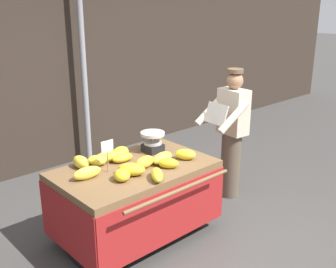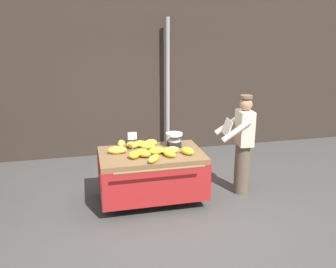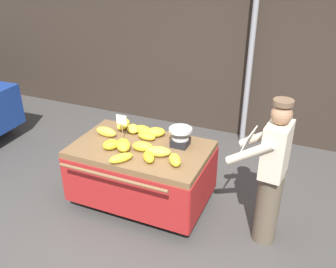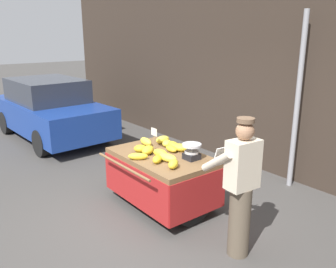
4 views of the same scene
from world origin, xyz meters
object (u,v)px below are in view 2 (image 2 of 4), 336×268
(banana_bunch_9, at_px, (148,146))
(banana_bunch_6, at_px, (117,150))
(banana_bunch_11, at_px, (170,150))
(banana_bunch_10, at_px, (134,155))
(price_sign, at_px, (132,138))
(banana_bunch_4, at_px, (132,145))
(banana_bunch_0, at_px, (141,144))
(banana_bunch_2, at_px, (154,159))
(banana_bunch_5, at_px, (150,143))
(banana_bunch_8, at_px, (187,151))
(banana_bunch_1, at_px, (122,144))
(banana_bunch_3, at_px, (143,153))
(banana_cart, at_px, (151,166))
(banana_bunch_12, at_px, (170,154))
(vendor_person, at_px, (243,145))
(banana_bunch_7, at_px, (157,151))
(weighing_scale, at_px, (174,140))
(street_pole, at_px, (168,88))

(banana_bunch_9, bearing_deg, banana_bunch_6, -166.65)
(banana_bunch_11, bearing_deg, banana_bunch_10, -173.03)
(price_sign, distance_m, banana_bunch_4, 0.31)
(banana_bunch_0, xyz_separation_m, banana_bunch_2, (0.08, -0.72, -0.01))
(banana_bunch_5, bearing_deg, banana_bunch_11, -61.00)
(banana_bunch_8, height_order, banana_bunch_11, banana_bunch_8)
(banana_bunch_1, relative_size, banana_bunch_11, 0.85)
(banana_bunch_3, height_order, banana_bunch_11, banana_bunch_3)
(banana_cart, height_order, banana_bunch_5, banana_bunch_5)
(banana_bunch_9, distance_m, banana_bunch_12, 0.53)
(banana_bunch_10, distance_m, banana_bunch_11, 0.59)
(banana_bunch_10, xyz_separation_m, vendor_person, (1.86, 0.16, -0.03))
(banana_bunch_1, xyz_separation_m, banana_bunch_10, (0.13, -0.54, -0.01))
(banana_bunch_6, distance_m, vendor_person, 2.09)
(banana_bunch_4, xyz_separation_m, banana_bunch_9, (0.25, -0.11, -0.01))
(banana_bunch_7, bearing_deg, banana_bunch_1, 139.51)
(price_sign, bearing_deg, vendor_person, -3.05)
(weighing_scale, distance_m, banana_bunch_9, 0.45)
(vendor_person, bearing_deg, banana_bunch_12, -169.93)
(banana_cart, xyz_separation_m, banana_bunch_4, (-0.27, 0.30, 0.28))
(banana_bunch_7, relative_size, vendor_person, 0.15)
(price_sign, xyz_separation_m, banana_bunch_3, (0.13, -0.22, -0.19))
(banana_bunch_0, height_order, banana_bunch_12, banana_bunch_0)
(price_sign, relative_size, banana_bunch_3, 1.21)
(banana_cart, bearing_deg, vendor_person, -1.15)
(banana_bunch_10, bearing_deg, weighing_scale, 28.74)
(banana_bunch_8, xyz_separation_m, vendor_person, (1.02, 0.18, -0.03))
(banana_bunch_0, relative_size, banana_bunch_1, 1.11)
(banana_bunch_9, bearing_deg, banana_bunch_4, 156.37)
(banana_bunch_8, bearing_deg, banana_bunch_0, 141.03)
(vendor_person, bearing_deg, banana_bunch_4, 169.55)
(street_pole, height_order, vendor_person, street_pole)
(banana_bunch_11, bearing_deg, banana_bunch_6, 166.97)
(banana_bunch_4, relative_size, banana_bunch_12, 0.95)
(banana_cart, distance_m, banana_bunch_10, 0.45)
(price_sign, relative_size, banana_bunch_1, 1.35)
(banana_bunch_7, bearing_deg, banana_bunch_3, -163.90)
(weighing_scale, height_order, banana_bunch_9, weighing_scale)
(weighing_scale, distance_m, banana_bunch_4, 0.71)
(banana_bunch_0, relative_size, banana_bunch_11, 0.94)
(weighing_scale, xyz_separation_m, banana_bunch_2, (-0.47, -0.62, -0.07))
(banana_cart, height_order, banana_bunch_0, banana_bunch_0)
(banana_bunch_4, bearing_deg, banana_bunch_3, -76.24)
(banana_bunch_7, bearing_deg, banana_bunch_10, -164.27)
(banana_bunch_12, bearing_deg, price_sign, 147.71)
(banana_bunch_4, height_order, vendor_person, vendor_person)
(banana_bunch_0, xyz_separation_m, vendor_person, (1.68, -0.35, -0.03))
(price_sign, relative_size, banana_bunch_12, 1.57)
(banana_bunch_1, bearing_deg, weighing_scale, -8.78)
(banana_bunch_1, height_order, banana_bunch_11, banana_bunch_1)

